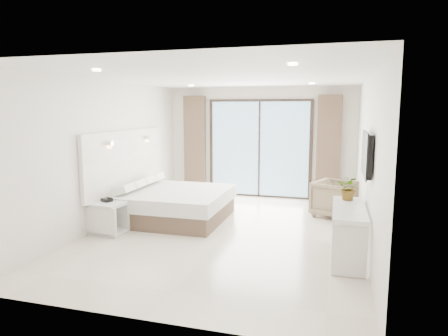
{
  "coord_description": "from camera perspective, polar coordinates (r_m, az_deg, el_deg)",
  "views": [
    {
      "loc": [
        1.83,
        -6.59,
        2.16
      ],
      "look_at": [
        -0.15,
        0.4,
        1.09
      ],
      "focal_mm": 32.0,
      "sensor_mm": 36.0,
      "label": 1
    }
  ],
  "objects": [
    {
      "name": "ground",
      "position": [
        7.17,
        0.31,
        -9.19
      ],
      "size": [
        6.2,
        6.2,
        0.0
      ],
      "primitive_type": "plane",
      "color": "beige",
      "rests_on": "ground"
    },
    {
      "name": "room_shell",
      "position": [
        7.68,
        0.48,
        4.02
      ],
      "size": [
        4.62,
        6.22,
        2.72
      ],
      "color": "silver",
      "rests_on": "ground"
    },
    {
      "name": "bed",
      "position": [
        8.01,
        -7.38,
        -5.11
      ],
      "size": [
        2.09,
        1.99,
        0.72
      ],
      "color": "brown",
      "rests_on": "ground"
    },
    {
      "name": "nightstand",
      "position": [
        7.36,
        -16.38,
        -6.83
      ],
      "size": [
        0.66,
        0.56,
        0.55
      ],
      "rotation": [
        0.0,
        0.0,
        -0.11
      ],
      "color": "silver",
      "rests_on": "ground"
    },
    {
      "name": "phone",
      "position": [
        7.34,
        -16.4,
        -4.39
      ],
      "size": [
        0.22,
        0.2,
        0.06
      ],
      "primitive_type": "cube",
      "rotation": [
        0.0,
        0.0,
        -0.4
      ],
      "color": "black",
      "rests_on": "nightstand"
    },
    {
      "name": "console_desk",
      "position": [
        6.08,
        17.39,
        -7.36
      ],
      "size": [
        0.46,
        1.48,
        0.77
      ],
      "color": "silver",
      "rests_on": "ground"
    },
    {
      "name": "plant",
      "position": [
        6.48,
        17.43,
        -3.11
      ],
      "size": [
        0.46,
        0.48,
        0.29
      ],
      "primitive_type": "imported",
      "rotation": [
        0.0,
        0.0,
        -0.39
      ],
      "color": "#33662D",
      "rests_on": "console_desk"
    },
    {
      "name": "armchair",
      "position": [
        8.41,
        15.66,
        -4.01
      ],
      "size": [
        0.98,
        1.0,
        0.81
      ],
      "primitive_type": "imported",
      "rotation": [
        0.0,
        0.0,
        1.19
      ],
      "color": "#8F835E",
      "rests_on": "ground"
    }
  ]
}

